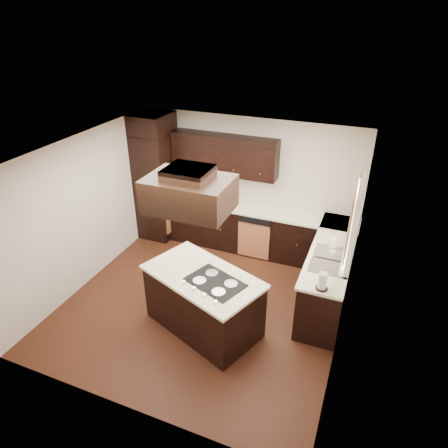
{
  "coord_description": "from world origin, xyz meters",
  "views": [
    {
      "loc": [
        2.18,
        -4.56,
        4.21
      ],
      "look_at": [
        0.1,
        0.6,
        1.15
      ],
      "focal_mm": 32.0,
      "sensor_mm": 36.0,
      "label": 1
    }
  ],
  "objects_px": {
    "island": "(203,302)",
    "range_hood": "(189,194)",
    "oven_column": "(157,186)",
    "spice_rack": "(221,198)"
  },
  "relations": [
    {
      "from": "spice_rack",
      "to": "range_hood",
      "type": "bearing_deg",
      "value": -92.16
    },
    {
      "from": "oven_column",
      "to": "island",
      "type": "height_order",
      "value": "oven_column"
    },
    {
      "from": "island",
      "to": "spice_rack",
      "type": "distance_m",
      "value": 2.36
    },
    {
      "from": "island",
      "to": "range_hood",
      "type": "height_order",
      "value": "range_hood"
    },
    {
      "from": "oven_column",
      "to": "island",
      "type": "relative_size",
      "value": 1.32
    },
    {
      "from": "island",
      "to": "spice_rack",
      "type": "height_order",
      "value": "spice_rack"
    },
    {
      "from": "spice_rack",
      "to": "oven_column",
      "type": "bearing_deg",
      "value": 165.13
    },
    {
      "from": "island",
      "to": "range_hood",
      "type": "distance_m",
      "value": 1.73
    },
    {
      "from": "oven_column",
      "to": "spice_rack",
      "type": "relative_size",
      "value": 6.64
    },
    {
      "from": "oven_column",
      "to": "island",
      "type": "bearing_deg",
      "value": -47.76
    }
  ]
}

